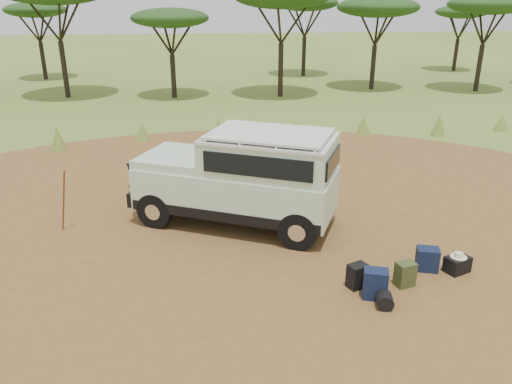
{
  "coord_description": "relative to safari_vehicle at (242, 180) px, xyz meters",
  "views": [
    {
      "loc": [
        -0.91,
        -10.41,
        5.36
      ],
      "look_at": [
        0.46,
        0.57,
        1.0
      ],
      "focal_mm": 35.0,
      "sensor_mm": 36.0,
      "label": 1
    }
  ],
  "objects": [
    {
      "name": "dirt_clearing",
      "position": [
        -0.17,
        -0.98,
        -1.16
      ],
      "size": [
        23.0,
        23.0,
        0.01
      ],
      "primitive_type": "cylinder",
      "color": "brown",
      "rests_on": "ground"
    },
    {
      "name": "backpack_navy",
      "position": [
        2.16,
        -3.62,
        -0.87
      ],
      "size": [
        0.53,
        0.45,
        0.59
      ],
      "primitive_type": "cube",
      "rotation": [
        0.0,
        0.0,
        -0.31
      ],
      "color": "#121C3A",
      "rests_on": "ground"
    },
    {
      "name": "stuff_sack",
      "position": [
        2.22,
        -3.97,
        -1.02
      ],
      "size": [
        0.36,
        0.36,
        0.31
      ],
      "primitive_type": "cylinder",
      "rotation": [
        1.57,
        0.0,
        -0.21
      ],
      "color": "black",
      "rests_on": "ground"
    },
    {
      "name": "safari_hat",
      "position": [
        4.18,
        -2.92,
        -0.79
      ],
      "size": [
        0.34,
        0.34,
        0.1
      ],
      "color": "beige",
      "rests_on": "hard_case"
    },
    {
      "name": "grass_fringe",
      "position": [
        -0.05,
        7.69,
        -0.76
      ],
      "size": [
        36.6,
        1.6,
        0.9
      ],
      "color": "#557E2D",
      "rests_on": "ground"
    },
    {
      "name": "backpack_black",
      "position": [
        1.93,
        -3.23,
        -0.92
      ],
      "size": [
        0.44,
        0.39,
        0.5
      ],
      "primitive_type": "cube",
      "rotation": [
        0.0,
        0.0,
        0.4
      ],
      "color": "black",
      "rests_on": "ground"
    },
    {
      "name": "hard_case",
      "position": [
        4.18,
        -2.92,
        -0.99
      ],
      "size": [
        0.58,
        0.5,
        0.35
      ],
      "primitive_type": "cube",
      "rotation": [
        0.0,
        0.0,
        0.38
      ],
      "color": "black",
      "rests_on": "ground"
    },
    {
      "name": "ground",
      "position": [
        -0.17,
        -0.98,
        -1.17
      ],
      "size": [
        140.0,
        140.0,
        0.0
      ],
      "primitive_type": "plane",
      "color": "#557E2D",
      "rests_on": "ground"
    },
    {
      "name": "safari_vehicle",
      "position": [
        0.0,
        0.0,
        0.0
      ],
      "size": [
        5.28,
        3.88,
        2.42
      ],
      "rotation": [
        0.0,
        0.0,
        -0.45
      ],
      "color": "beige",
      "rests_on": "ground"
    },
    {
      "name": "acacia_treeline",
      "position": [
        0.59,
        18.83,
        3.7
      ],
      "size": [
        46.7,
        13.2,
        6.26
      ],
      "color": "black",
      "rests_on": "ground"
    },
    {
      "name": "duffel_navy",
      "position": [
        3.59,
        -2.76,
        -0.92
      ],
      "size": [
        0.52,
        0.45,
        0.5
      ],
      "primitive_type": "cube",
      "rotation": [
        0.0,
        0.0,
        -0.3
      ],
      "color": "#121C3A",
      "rests_on": "ground"
    },
    {
      "name": "walking_staff",
      "position": [
        -4.3,
        0.13,
        -0.39
      ],
      "size": [
        0.32,
        0.16,
        1.56
      ],
      "primitive_type": "cylinder",
      "rotation": [
        0.18,
        0.0,
        1.18
      ],
      "color": "brown",
      "rests_on": "ground"
    },
    {
      "name": "backpack_olive",
      "position": [
        2.89,
        -3.29,
        -0.91
      ],
      "size": [
        0.42,
        0.35,
        0.51
      ],
      "primitive_type": "cube",
      "rotation": [
        0.0,
        0.0,
        0.25
      ],
      "color": "#3E4721",
      "rests_on": "ground"
    }
  ]
}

